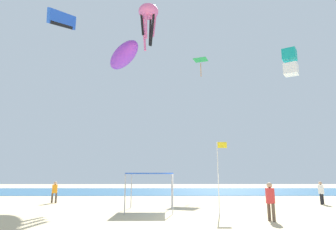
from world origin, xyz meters
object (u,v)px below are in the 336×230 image
Objects in this scene: person_near_tent at (55,190)px; person_central at (270,198)px; banner_flag at (219,171)px; canopy_tent at (151,175)px; person_leftmost at (321,191)px; kite_octopus_pink at (148,14)px; kite_parafoil_blue at (62,20)px; kite_diamond_green at (201,61)px; kite_inflatable_purple at (123,56)px; kite_box_teal at (290,62)px.

person_near_tent is 0.92× the size of person_central.
person_near_tent is 0.41× the size of banner_flag.
canopy_tent is at bearing 144.91° from person_near_tent.
person_near_tent is 0.99× the size of person_leftmost.
kite_octopus_pink is at bearing 95.06° from canopy_tent.
person_near_tent is 18.31m from kite_parafoil_blue.
person_near_tent is at bearing 150.57° from banner_flag.
person_leftmost is 10.39m from person_central.
kite_parafoil_blue is (-8.90, -5.88, -4.41)m from kite_octopus_pink.
banner_flag is 27.82m from kite_diamond_green.
kite_octopus_pink reaches higher than canopy_tent.
person_leftmost is 25.41m from kite_diamond_green.
kite_inflatable_purple is at bearing 113.63° from kite_parafoil_blue.
kite_octopus_pink reaches higher than person_leftmost.
banner_flag is at bearing 65.84° from kite_parafoil_blue.
kite_parafoil_blue is at bearing 55.27° from kite_diamond_green.
kite_box_teal is 0.52× the size of kite_parafoil_blue.
kite_diamond_green reaches higher than kite_box_teal.
kite_octopus_pink is at bearing 102.05° from person_leftmost.
person_leftmost is at bearing 16.57° from canopy_tent.
canopy_tent is at bearing 61.18° from kite_parafoil_blue.
kite_diamond_green is 1.01× the size of kite_box_teal.
kite_inflatable_purple is at bearing 66.55° from kite_diamond_green.
kite_parafoil_blue reaches higher than kite_inflatable_purple.
kite_octopus_pink is at bearing -54.38° from kite_inflatable_purple.
kite_parafoil_blue is 7.56m from kite_inflatable_purple.
kite_inflatable_purple is at bearing -64.81° from kite_box_teal.
kite_inflatable_purple is (-9.83, -10.18, -3.75)m from kite_diamond_green.
kite_box_teal is at bearing 139.95° from kite_diamond_green.
canopy_tent is 1.71× the size of person_central.
canopy_tent is 25.86m from kite_octopus_pink.
kite_octopus_pink is 9.61m from kite_inflatable_purple.
person_near_tent is 16.79m from person_central.
kite_octopus_pink is 1.21× the size of kite_parafoil_blue.
kite_inflatable_purple is (-7.79, 12.25, 12.58)m from banner_flag.
person_leftmost is 0.93× the size of person_central.
banner_flag reaches higher than canopy_tent.
person_leftmost is 0.24× the size of kite_inflatable_purple.
kite_inflatable_purple is at bearing -130.65° from person_near_tent.
kite_box_teal is at bearing -126.72° from kite_inflatable_purple.
canopy_tent is 21.51m from kite_parafoil_blue.
person_central is 0.26× the size of kite_inflatable_purple.
kite_parafoil_blue is (-10.25, 9.35, 16.44)m from canopy_tent.
canopy_tent reaches higher than person_leftmost.
person_central is 27.50m from kite_parafoil_blue.
banner_flag is 17.13m from kite_box_teal.
kite_inflatable_purple is (4.26, 5.45, 14.03)m from person_near_tent.
kite_parafoil_blue reaches higher than person_leftmost.
kite_diamond_green is (14.08, 15.63, 17.78)m from person_near_tent.
kite_octopus_pink is (-14.26, 11.39, 22.05)m from person_leftmost.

